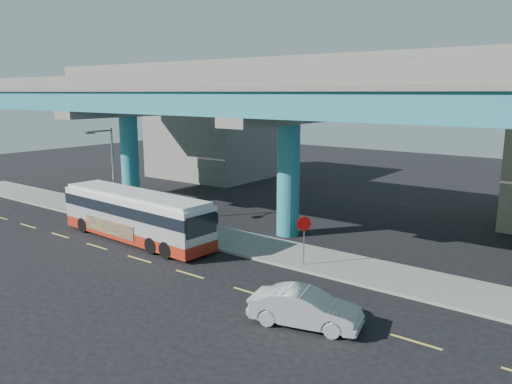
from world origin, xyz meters
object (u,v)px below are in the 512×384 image
Objects in this scene: street_lamp at (106,161)px; stop_sign at (304,230)px; transit_bus at (135,214)px; sedan at (305,308)px; parked_car at (144,211)px.

street_lamp is 16.07m from stop_sign.
transit_bus reaches higher than stop_sign.
parked_car is (-18.31, 7.25, 0.01)m from sedan.
street_lamp is 2.49× the size of stop_sign.
sedan is 20.56m from street_lamp.
sedan is 7.03m from stop_sign.
parked_car is 14.77m from stop_sign.
street_lamp is at bearing 60.98° from sedan.
transit_bus is 2.56× the size of sedan.
transit_bus is at bearing 165.77° from stop_sign.
stop_sign is at bearing 2.56° from street_lamp.
street_lamp is at bearing 166.11° from transit_bus.
transit_bus is 5.55m from street_lamp.
street_lamp is (-4.54, 1.36, 2.89)m from transit_bus.
street_lamp reaches higher than stop_sign.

